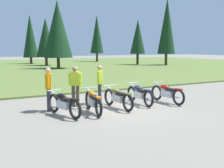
{
  "coord_description": "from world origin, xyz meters",
  "views": [
    {
      "loc": [
        -5.38,
        -9.46,
        2.41
      ],
      "look_at": [
        0.0,
        0.6,
        0.9
      ],
      "focal_mm": 43.87,
      "sensor_mm": 36.0,
      "label": 1
    }
  ],
  "objects": [
    {
      "name": "motorcycle_red",
      "position": [
        2.38,
        -0.09,
        0.44
      ],
      "size": [
        0.62,
        2.1,
        0.88
      ],
      "color": "black",
      "rests_on": "ground"
    },
    {
      "name": "rider_near_row_end",
      "position": [
        -1.47,
        1.04,
        0.95
      ],
      "size": [
        0.48,
        0.38,
        1.67
      ],
      "color": "#4C4233",
      "rests_on": "ground"
    },
    {
      "name": "motorcycle_black",
      "position": [
        -2.39,
        -0.21,
        0.44
      ],
      "size": [
        0.76,
        2.06,
        0.88
      ],
      "color": "black",
      "rests_on": "ground"
    },
    {
      "name": "motorcycle_olive",
      "position": [
        -0.08,
        -0.05,
        0.44
      ],
      "size": [
        0.62,
        2.1,
        0.88
      ],
      "color": "black",
      "rests_on": "ground"
    },
    {
      "name": "rider_checking_bike",
      "position": [
        -2.66,
        0.77,
        0.95
      ],
      "size": [
        0.32,
        0.53,
        1.67
      ],
      "color": "#2D2D38",
      "rests_on": "ground"
    },
    {
      "name": "rider_in_hivis_vest",
      "position": [
        -0.33,
        1.12,
        0.95
      ],
      "size": [
        0.37,
        0.49,
        1.67
      ],
      "color": "#2D2D38",
      "rests_on": "ground"
    },
    {
      "name": "motorcycle_orange",
      "position": [
        -1.27,
        -0.28,
        0.44
      ],
      "size": [
        0.62,
        2.09,
        0.88
      ],
      "color": "black",
      "rests_on": "ground"
    },
    {
      "name": "motorcycle_navy",
      "position": [
        1.14,
        0.23,
        0.44
      ],
      "size": [
        0.62,
        2.1,
        0.88
      ],
      "color": "black",
      "rests_on": "ground"
    },
    {
      "name": "grass_moorland",
      "position": [
        0.0,
        25.91,
        0.05
      ],
      "size": [
        80.0,
        44.0,
        0.1
      ],
      "primitive_type": "cube",
      "color": "#5B7033",
      "rests_on": "ground"
    },
    {
      "name": "ground_plane",
      "position": [
        0.0,
        0.0,
        0.0
      ],
      "size": [
        140.0,
        140.0,
        0.0
      ],
      "primitive_type": "plane",
      "color": "gray"
    }
  ]
}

